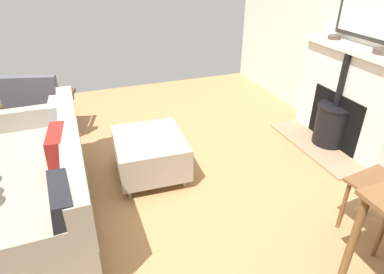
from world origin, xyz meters
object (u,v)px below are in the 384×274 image
Objects in this scene: fireplace at (343,105)px; sofa at (37,185)px; armchair_accent at (38,102)px; ottoman at (150,152)px; mantel_bowl_near at (334,37)px; mantel_bowl_far at (382,51)px.

sofa is (3.11, 0.19, -0.14)m from fireplace.
armchair_accent is (3.14, -1.30, -0.03)m from fireplace.
ottoman is at bearing -3.63° from fireplace.
mantel_bowl_near is 3.37m from armchair_accent.
ottoman is at bearing -10.38° from mantel_bowl_far.
ottoman is at bearing -161.76° from sofa.
mantel_bowl_far reaches higher than ottoman.
fireplace is 1.82× the size of ottoman.
fireplace reaches higher than ottoman.
fireplace is at bearing -176.56° from sofa.
ottoman is (2.13, -0.14, -0.24)m from fireplace.
ottoman is at bearing 6.24° from mantel_bowl_near.
mantel_bowl_far is at bearing 178.67° from sofa.
sofa is 2.31× the size of armchair_accent.
ottoman is (-0.98, -0.32, -0.10)m from sofa.
sofa is at bearing 18.24° from ottoman.
mantel_bowl_far is 0.08× the size of sofa.
armchair_accent reaches higher than sofa.
sofa is at bearing 3.44° from fireplace.
fireplace is 9.86× the size of mantel_bowl_near.
fireplace is 0.70m from mantel_bowl_far.
mantel_bowl_near reaches higher than sofa.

